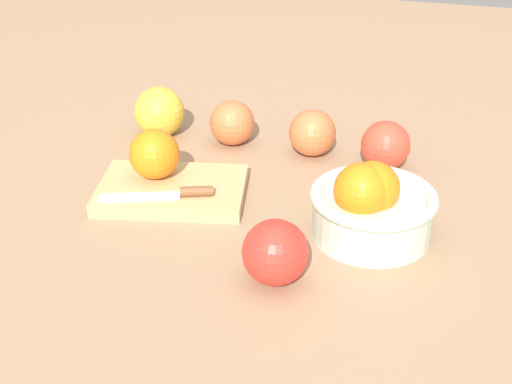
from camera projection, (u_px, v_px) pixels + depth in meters
ground_plane at (281, 199)px, 1.00m from camera, size 2.40×2.40×0.00m
bowl at (371, 205)px, 0.89m from camera, size 0.16×0.16×0.11m
cutting_board at (172, 190)px, 1.00m from camera, size 0.23×0.18×0.02m
orange_on_board at (154, 154)px, 1.00m from camera, size 0.07×0.07×0.07m
knife at (172, 194)px, 0.96m from camera, size 0.15×0.07×0.01m
apple_back_left at (275, 253)px, 0.81m from camera, size 0.08×0.08×0.08m
apple_front_left at (386, 145)px, 1.07m from camera, size 0.07×0.07×0.07m
apple_front_center at (312, 133)px, 1.11m from camera, size 0.07×0.07×0.07m
apple_front_right at (232, 123)px, 1.14m from camera, size 0.07×0.07×0.07m
apple_front_right_2 at (159, 112)px, 1.17m from camera, size 0.08×0.08×0.08m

